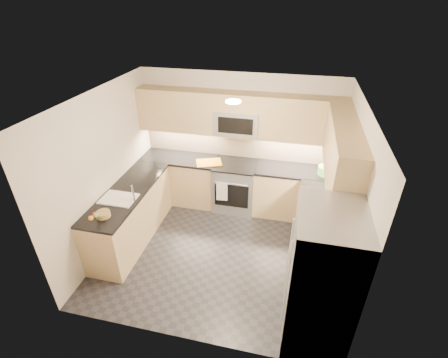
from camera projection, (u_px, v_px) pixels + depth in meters
floor at (219, 250)px, 5.30m from camera, size 3.60×3.20×0.00m
ceiling at (218, 100)px, 4.03m from camera, size 3.60×3.20×0.02m
wall_back at (239, 141)px, 6.01m from camera, size 3.60×0.02×2.50m
wall_front at (181, 264)px, 3.32m from camera, size 3.60×0.02×2.50m
wall_left at (106, 171)px, 5.02m from camera, size 0.02×3.20×2.50m
wall_right at (350, 201)px, 4.32m from camera, size 0.02×3.20×2.50m
base_cab_back_left at (181, 179)px, 6.38m from camera, size 1.42×0.60×0.90m
base_cab_back_right at (293, 193)px, 5.95m from camera, size 1.42×0.60×0.90m
base_cab_right at (317, 237)px, 4.91m from camera, size 0.60×1.70×0.90m
base_cab_peninsula at (131, 216)px, 5.36m from camera, size 0.60×2.00×0.90m
countertop_back_left at (179, 158)px, 6.14m from camera, size 1.42×0.63×0.04m
countertop_back_right at (296, 171)px, 5.72m from camera, size 1.42×0.63×0.04m
countertop_right at (322, 211)px, 4.67m from camera, size 0.63×1.70×0.04m
countertop_peninsula at (127, 192)px, 5.12m from camera, size 0.63×2.00×0.04m
upper_cab_back at (238, 114)px, 5.57m from camera, size 3.60×0.35×0.75m
upper_cab_right at (342, 152)px, 4.29m from camera, size 0.35×1.95×0.75m
backsplash_back at (239, 144)px, 6.03m from camera, size 3.60×0.01×0.51m
backsplash_right at (345, 187)px, 4.73m from camera, size 0.01×2.30×0.51m
gas_range at (235, 186)px, 6.14m from camera, size 0.76×0.65×0.91m
range_cooktop at (235, 165)px, 5.91m from camera, size 0.76×0.65×0.03m
oven_door_glass at (231, 196)px, 5.87m from camera, size 0.62×0.02×0.45m
oven_handle at (231, 184)px, 5.71m from camera, size 0.60×0.02×0.02m
microwave at (238, 122)px, 5.61m from camera, size 0.76×0.40×0.40m
microwave_door at (235, 126)px, 5.44m from camera, size 0.60×0.01×0.28m
refrigerator at (321, 280)px, 3.60m from camera, size 0.70×0.90×1.80m
fridge_handle_left at (287, 283)px, 3.49m from camera, size 0.02×0.02×1.20m
fridge_handle_right at (288, 260)px, 3.80m from camera, size 0.02×0.02×1.20m
sink_basin at (119, 203)px, 4.94m from camera, size 0.52×0.38×0.16m
faucet at (133, 194)px, 4.78m from camera, size 0.03×0.03×0.28m
utensil_bowl at (325, 171)px, 5.53m from camera, size 0.27×0.27×0.15m
cutting_board at (209, 163)px, 5.92m from camera, size 0.54×0.46×0.01m
fruit_basket at (103, 214)px, 4.52m from camera, size 0.26×0.26×0.07m
fruit_apple at (95, 215)px, 4.38m from camera, size 0.07×0.07×0.07m
fruit_pear at (96, 215)px, 4.37m from camera, size 0.06×0.06×0.06m
dish_towel_check at (222, 191)px, 5.81m from camera, size 0.20×0.03×0.38m
fruit_orange at (91, 218)px, 4.31m from camera, size 0.07×0.07×0.07m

